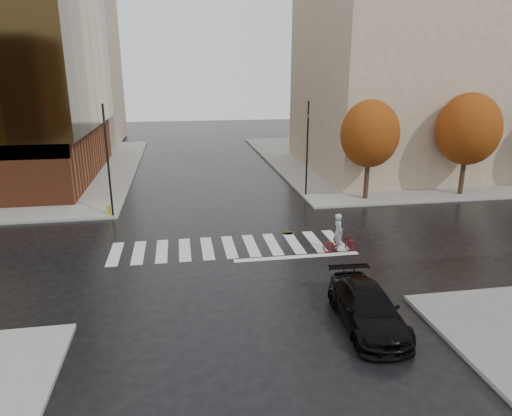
% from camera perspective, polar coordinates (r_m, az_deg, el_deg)
% --- Properties ---
extents(ground, '(120.00, 120.00, 0.00)m').
position_cam_1_polar(ground, '(22.34, -3.20, -5.34)').
color(ground, black).
rests_on(ground, ground).
extents(sidewalk_ne, '(30.00, 30.00, 0.15)m').
position_cam_1_polar(sidewalk_ne, '(48.35, 19.35, 5.97)').
color(sidewalk_ne, gray).
rests_on(sidewalk_ne, ground).
extents(crosswalk, '(12.00, 3.00, 0.01)m').
position_cam_1_polar(crosswalk, '(22.80, -3.35, -4.86)').
color(crosswalk, silver).
rests_on(crosswalk, ground).
extents(building_ne_tan, '(16.00, 16.00, 18.00)m').
position_cam_1_polar(building_ne_tan, '(42.21, 18.28, 17.05)').
color(building_ne_tan, tan).
rests_on(building_ne_tan, sidewalk_ne).
extents(building_nw_far, '(14.00, 12.00, 20.00)m').
position_cam_1_polar(building_nw_far, '(59.21, -24.24, 17.14)').
color(building_nw_far, tan).
rests_on(building_nw_far, sidewalk_nw).
extents(tree_ne_a, '(3.80, 3.80, 6.50)m').
position_cam_1_polar(tree_ne_a, '(30.79, 14.03, 8.95)').
color(tree_ne_a, black).
rests_on(tree_ne_a, sidewalk_ne).
extents(tree_ne_b, '(4.20, 4.20, 6.89)m').
position_cam_1_polar(tree_ne_b, '(34.16, 25.02, 8.91)').
color(tree_ne_b, black).
rests_on(tree_ne_b, sidewalk_ne).
extents(sedan, '(2.08, 4.67, 1.33)m').
position_cam_1_polar(sedan, '(16.37, 13.74, -12.01)').
color(sedan, black).
rests_on(sedan, ground).
extents(cyclist, '(1.73, 0.68, 1.93)m').
position_cam_1_polar(cyclist, '(22.31, 10.35, -3.82)').
color(cyclist, maroon).
rests_on(cyclist, ground).
extents(traffic_light_nw, '(0.20, 0.18, 6.51)m').
position_cam_1_polar(traffic_light_nw, '(27.57, -18.10, 6.31)').
color(traffic_light_nw, black).
rests_on(traffic_light_nw, sidewalk_nw).
extents(traffic_light_ne, '(0.17, 0.19, 6.35)m').
position_cam_1_polar(traffic_light_ne, '(31.14, 6.44, 7.97)').
color(traffic_light_ne, black).
rests_on(traffic_light_ne, sidewalk_ne).
extents(fire_hydrant, '(0.23, 0.23, 0.64)m').
position_cam_1_polar(fire_hydrant, '(28.53, -17.94, -0.11)').
color(fire_hydrant, gold).
rests_on(fire_hydrant, sidewalk_nw).
extents(manhole, '(0.88, 0.88, 0.01)m').
position_cam_1_polar(manhole, '(24.73, 3.96, -3.11)').
color(manhole, '#4F3A1C').
rests_on(manhole, ground).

